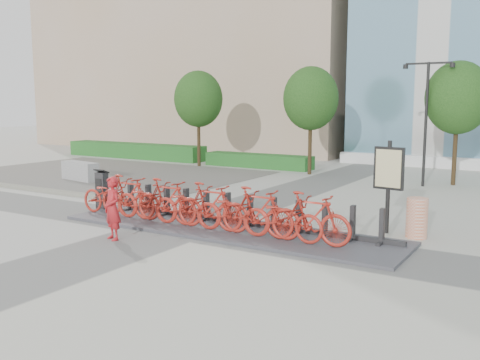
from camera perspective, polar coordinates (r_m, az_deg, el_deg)
The scene contains 26 objects.
ground at distance 14.83m, azimuth -6.35°, elevation -5.01°, with size 120.00×120.00×0.00m, color #B4B4A2.
gravel_patch at distance 26.57m, azimuth -14.23°, elevation 0.65°, with size 14.00×14.00×0.00m, color #605B53.
curb at distance 23.32m, azimuth -23.20°, elevation -0.61°, with size 14.00×0.25×0.15m, color gray.
hedge_a at distance 33.93m, azimuth -11.17°, elevation 3.09°, with size 10.00×1.40×0.90m, color #216624.
hedge_b at distance 28.40m, azimuth 1.95°, elevation 2.07°, with size 6.00×1.20×0.70m, color #216624.
tree_0 at distance 28.85m, azimuth -4.47°, elevation 8.59°, with size 2.60×2.60×5.10m.
tree_1 at distance 25.59m, azimuth 7.56°, elevation 8.60°, with size 2.60×2.60×5.10m.
tree_2 at distance 23.72m, azimuth 22.22°, elevation 8.11°, with size 2.60×2.60×5.10m.
streetlamp at distance 22.92m, azimuth 19.27°, elevation 7.13°, with size 2.00×0.20×5.00m.
dock_pad at distance 14.33m, azimuth -1.48°, elevation -5.27°, with size 9.60×2.40×0.08m, color #46464D.
dock_rail_posts at distance 14.59m, azimuth -0.27°, elevation -3.15°, with size 8.02×0.50×0.85m, color #2A292B, non-canonical shape.
bike_0 at distance 16.36m, azimuth -13.73°, elevation -1.68°, with size 0.74×2.12×1.11m, color #AA271C.
bike_1 at distance 15.86m, azimuth -11.89°, elevation -1.71°, with size 0.58×2.05×1.23m, color #AA271C.
bike_2 at distance 15.39m, azimuth -9.93°, elevation -2.19°, with size 0.74×2.12×1.11m, color #AA271C.
bike_3 at distance 14.92m, azimuth -7.85°, elevation -2.23°, with size 0.58×2.05×1.23m, color #AA271C.
bike_4 at distance 14.49m, azimuth -5.64°, elevation -2.74°, with size 0.74×2.12×1.11m, color #AA271C.
bike_5 at distance 14.07m, azimuth -3.29°, elevation -2.80°, with size 0.58×2.05×1.23m, color #AA271C.
bike_6 at distance 13.69m, azimuth -0.80°, elevation -3.35°, with size 0.74×2.12×1.11m, color #AA271C.
bike_7 at distance 13.31m, azimuth 1.82°, elevation -3.42°, with size 0.58×2.05×1.23m, color #AA271C.
bike_8 at distance 13.00m, azimuth 4.59°, elevation -4.00°, with size 0.74×2.12×1.11m, color #AA271C.
bike_9 at distance 12.68m, azimuth 7.51°, elevation -4.07°, with size 0.58×2.05×1.23m, color #AA271C.
kiosk at distance 17.39m, azimuth -14.51°, elevation -0.98°, with size 0.42×0.36×1.26m.
worker_red at distance 13.62m, azimuth -13.46°, elevation -2.96°, with size 0.58×0.38×1.59m, color red.
construction_barrel at distance 14.21m, azimuth 18.35°, elevation -3.86°, with size 0.53×0.53×1.02m, color #DB531A.
jersey_barrier at distance 24.60m, azimuth -16.69°, elevation 0.92°, with size 2.11×0.58×0.82m, color #ABABAB.
map_sign at distance 14.31m, azimuth 15.58°, elevation 0.79°, with size 0.80×0.24×2.43m.
Camera 1 is at (8.86, -11.40, 3.37)m, focal length 40.00 mm.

